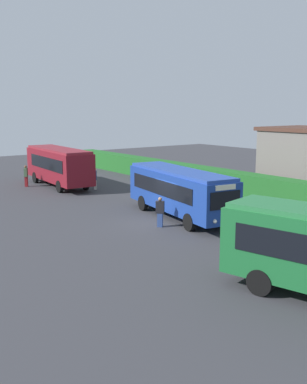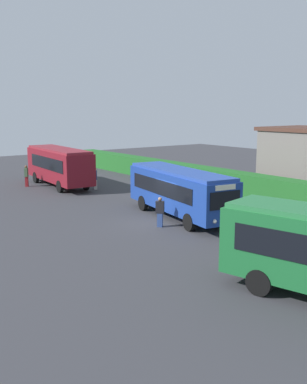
{
  "view_description": "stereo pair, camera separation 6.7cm",
  "coord_description": "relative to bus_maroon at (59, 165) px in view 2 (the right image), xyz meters",
  "views": [
    {
      "loc": [
        20.88,
        -15.98,
        6.78
      ],
      "look_at": [
        -0.81,
        0.29,
        1.72
      ],
      "focal_mm": 42.12,
      "sensor_mm": 36.0,
      "label": 1
    },
    {
      "loc": [
        20.92,
        -15.93,
        6.78
      ],
      "look_at": [
        -0.81,
        0.29,
        1.72
      ],
      "focal_mm": 42.12,
      "sensor_mm": 36.0,
      "label": 2
    }
  ],
  "objects": [
    {
      "name": "person_right",
      "position": [
        16.29,
        -1.37,
        -1.0
      ],
      "size": [
        0.53,
        0.52,
        1.75
      ],
      "rotation": [
        0.0,
        0.0,
        2.32
      ],
      "color": "#334C8C",
      "rests_on": "ground_plane"
    },
    {
      "name": "bus_blue",
      "position": [
        15.25,
        0.96,
        -0.15
      ],
      "size": [
        9.7,
        3.8,
        3.05
      ],
      "rotation": [
        0.0,
        0.0,
        -0.16
      ],
      "color": "navy",
      "rests_on": "ground_plane"
    },
    {
      "name": "person_left",
      "position": [
        -1.54,
        -2.41,
        -0.91
      ],
      "size": [
        0.47,
        0.44,
        1.88
      ],
      "rotation": [
        0.0,
        0.0,
        4.09
      ],
      "color": "maroon",
      "rests_on": "ground_plane"
    },
    {
      "name": "ground_plane",
      "position": [
        15.42,
        -0.86,
        -1.91
      ],
      "size": [
        86.88,
        86.88,
        0.0
      ],
      "primitive_type": "plane",
      "color": "#38383D"
    },
    {
      "name": "person_center",
      "position": [
        3.43,
        1.67,
        -0.95
      ],
      "size": [
        0.55,
        0.47,
        1.83
      ],
      "rotation": [
        0.0,
        0.0,
        4.19
      ],
      "color": "silver",
      "rests_on": "ground_plane"
    },
    {
      "name": "hedge_row",
      "position": [
        15.42,
        9.45,
        -1.0
      ],
      "size": [
        55.44,
        1.62,
        1.83
      ],
      "primitive_type": "cube",
      "color": "#226526",
      "rests_on": "ground_plane"
    },
    {
      "name": "bus_maroon",
      "position": [
        0.0,
        0.0,
        0.0
      ],
      "size": [
        9.66,
        3.04,
        3.34
      ],
      "rotation": [
        0.0,
        0.0,
        3.08
      ],
      "color": "maroon",
      "rests_on": "ground_plane"
    }
  ]
}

